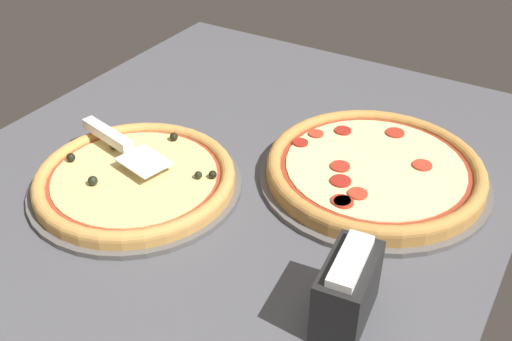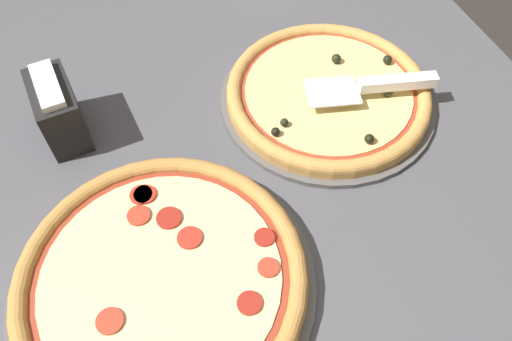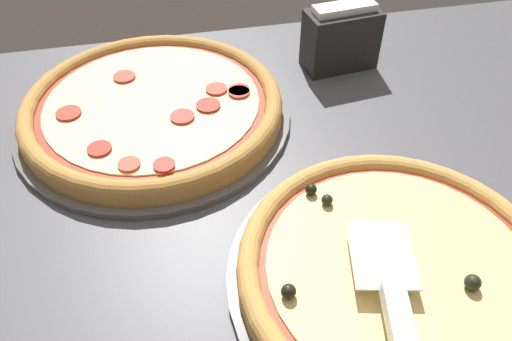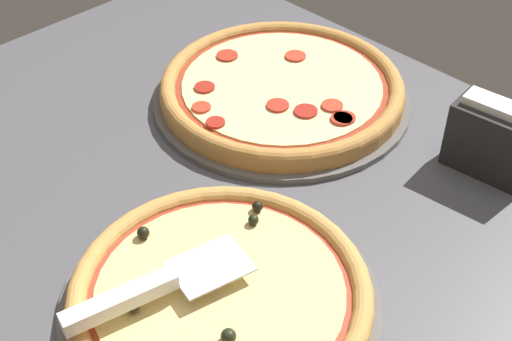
{
  "view_description": "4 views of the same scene",
  "coord_description": "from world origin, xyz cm",
  "px_view_note": "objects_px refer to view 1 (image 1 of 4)",
  "views": [
    {
      "loc": [
        66.83,
        51.53,
        64.53
      ],
      "look_at": [
        -9.08,
        5.97,
        3.0
      ],
      "focal_mm": 42.0,
      "sensor_mm": 36.0,
      "label": 1
    },
    {
      "loc": [
        -51.6,
        21.3,
        65.47
      ],
      "look_at": [
        -9.08,
        5.97,
        3.0
      ],
      "focal_mm": 35.0,
      "sensor_mm": 36.0,
      "label": 2
    },
    {
      "loc": [
        -19.21,
        -40.28,
        47.87
      ],
      "look_at": [
        -9.08,
        5.97,
        3.0
      ],
      "focal_mm": 35.0,
      "sensor_mm": 36.0,
      "label": 3
    },
    {
      "loc": [
        44.73,
        -47.08,
        67.35
      ],
      "look_at": [
        -9.08,
        5.97,
        3.0
      ],
      "focal_mm": 50.0,
      "sensor_mm": 36.0,
      "label": 4
    }
  ],
  "objects_px": {
    "pizza_back": "(375,168)",
    "napkin_holder": "(347,290)",
    "pizza_front": "(135,178)",
    "serving_spatula": "(114,139)"
  },
  "relations": [
    {
      "from": "pizza_front",
      "to": "napkin_holder",
      "type": "bearing_deg",
      "value": 79.1
    },
    {
      "from": "pizza_front",
      "to": "napkin_holder",
      "type": "relative_size",
      "value": 2.76
    },
    {
      "from": "pizza_back",
      "to": "napkin_holder",
      "type": "bearing_deg",
      "value": 15.03
    },
    {
      "from": "pizza_front",
      "to": "serving_spatula",
      "type": "distance_m",
      "value": 0.1
    },
    {
      "from": "pizza_back",
      "to": "serving_spatula",
      "type": "bearing_deg",
      "value": -65.45
    },
    {
      "from": "pizza_front",
      "to": "serving_spatula",
      "type": "xyz_separation_m",
      "value": [
        -0.04,
        -0.08,
        0.03
      ]
    },
    {
      "from": "serving_spatula",
      "to": "pizza_front",
      "type": "bearing_deg",
      "value": 62.48
    },
    {
      "from": "pizza_back",
      "to": "napkin_holder",
      "type": "xyz_separation_m",
      "value": [
        0.33,
        0.09,
        0.03
      ]
    },
    {
      "from": "serving_spatula",
      "to": "napkin_holder",
      "type": "distance_m",
      "value": 0.55
    },
    {
      "from": "pizza_back",
      "to": "serving_spatula",
      "type": "xyz_separation_m",
      "value": [
        0.2,
        -0.44,
        0.03
      ]
    }
  ]
}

